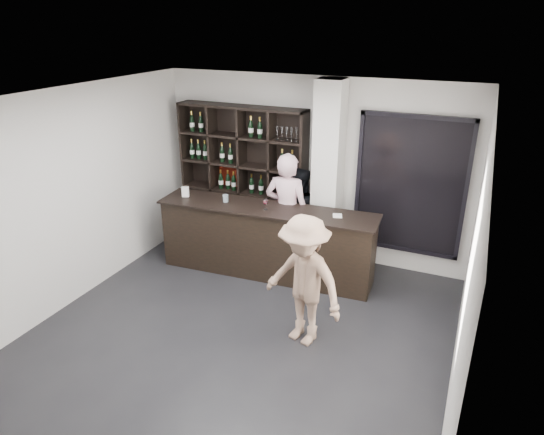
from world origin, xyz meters
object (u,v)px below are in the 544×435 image
at_px(taster_pink, 287,212).
at_px(customer, 304,281).
at_px(tasting_counter, 266,241).
at_px(wine_shelf, 243,178).
at_px(taster_black, 297,215).

xyz_separation_m(taster_pink, customer, (0.90, -1.67, -0.11)).
bearing_deg(customer, tasting_counter, 146.28).
height_order(wine_shelf, taster_pink, wine_shelf).
relative_size(wine_shelf, taster_pink, 1.29).
relative_size(tasting_counter, taster_pink, 1.78).
xyz_separation_m(wine_shelf, customer, (1.90, -2.17, -0.38)).
bearing_deg(tasting_counter, wine_shelf, 130.79).
height_order(tasting_counter, taster_black, taster_black).
xyz_separation_m(tasting_counter, taster_black, (0.25, 0.65, 0.23)).
bearing_deg(customer, wine_shelf, 148.38).
bearing_deg(tasting_counter, taster_black, 65.28).
distance_m(taster_pink, taster_black, 0.37).
height_order(wine_shelf, taster_black, wine_shelf).
height_order(taster_pink, customer, taster_pink).
bearing_deg(customer, taster_pink, 135.42).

